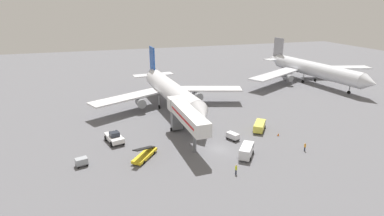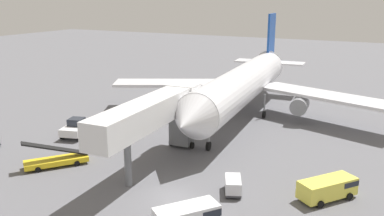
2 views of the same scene
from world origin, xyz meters
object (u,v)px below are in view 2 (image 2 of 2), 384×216
Objects in this scene: belt_loader_truck at (56,159)px; baggage_cart_far_left at (233,185)px; service_van_mid_right at (329,187)px; pushback_tug at (78,127)px; airplane_at_gate at (244,83)px; jet_bridge at (156,113)px.

belt_loader_truck is 19.65m from baggage_cart_far_left.
service_van_mid_right is (27.60, 5.65, 0.34)m from belt_loader_truck.
pushback_tug is at bearing 174.23° from service_van_mid_right.
service_van_mid_right is (16.02, -21.44, -4.14)m from airplane_at_gate.
pushback_tug is at bearing 165.66° from baggage_cart_far_left.
service_van_mid_right reaches higher than baggage_cart_far_left.
baggage_cart_far_left is at bearing -160.02° from service_van_mid_right.
airplane_at_gate reaches higher than belt_loader_truck.
airplane_at_gate is 8.29× the size of service_van_mid_right.
baggage_cart_far_left is at bearing 7.86° from belt_loader_truck.
belt_loader_truck reaches higher than service_van_mid_right.
pushback_tug is (-16.55, -18.15, -4.11)m from airplane_at_gate.
jet_bridge is 12.04m from belt_loader_truck.
pushback_tug is 10.23m from belt_loader_truck.
service_van_mid_right is at bearing 11.56° from belt_loader_truck.
pushback_tug is 0.94× the size of belt_loader_truck.
jet_bridge reaches higher than baggage_cart_far_left.
pushback_tug is 1.07× the size of service_van_mid_right.
belt_loader_truck reaches higher than baggage_cart_far_left.
service_van_mid_right is at bearing 19.98° from baggage_cart_far_left.
airplane_at_gate is 26.02m from baggage_cart_far_left.
belt_loader_truck is at bearing -168.44° from service_van_mid_right.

